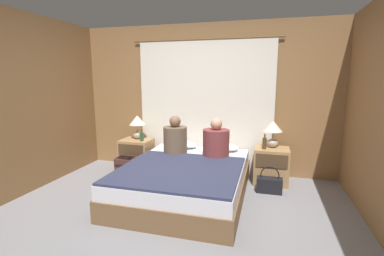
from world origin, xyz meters
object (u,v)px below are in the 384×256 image
Objects in this scene: lamp_right at (273,130)px; pillow_left at (180,144)px; bed at (186,180)px; nightstand_left at (137,155)px; lamp_left at (137,124)px; person_right_in_bed at (216,142)px; beer_bottle_on_left_stand at (142,137)px; backpack_on_floor at (126,167)px; pillow_right at (221,147)px; person_left_in_bed at (175,139)px; handbag_on_floor at (269,184)px; nightstand_right at (271,166)px; beer_bottle_on_right_stand at (264,143)px.

pillow_left is at bearing -179.78° from lamp_right.
bed is 1.38m from nightstand_left.
person_right_in_bed is at bearing -14.56° from lamp_left.
person_right_in_bed is at bearing -10.13° from beer_bottle_on_left_stand.
beer_bottle_on_left_stand is at bearing 169.87° from person_right_in_bed.
lamp_left is at bearing 93.16° from backpack_on_floor.
pillow_left is (0.79, -0.01, -0.32)m from lamp_left.
pillow_right is (0.35, 0.84, 0.28)m from bed.
pillow_right is at bearing 29.58° from person_left_in_bed.
handbag_on_floor is (0.77, -0.45, -0.38)m from pillow_right.
nightstand_left is 0.97m from person_left_in_bed.
pillow_left is (-1.49, -0.01, -0.32)m from lamp_right.
nightstand_right is at bearing -4.70° from pillow_right.
pillow_right is (-0.79, -0.01, -0.32)m from lamp_right.
beer_bottle_on_left_stand is 0.57m from backpack_on_floor.
person_left_in_bed is 1.35m from beer_bottle_on_right_stand.
nightstand_left is at bearing -90.00° from lamp_left.
pillow_left is 0.96m from backpack_on_floor.
lamp_right is at bearing 87.71° from handbag_on_floor.
nightstand_left is 1.55m from person_right_in_bed.
nightstand_right reaches higher than handbag_on_floor.
lamp_left is 0.73× the size of pillow_right.
person_right_in_bed is at bearing 55.09° from bed.
nightstand_left is 1.00× the size of nightstand_right.
person_right_in_bed is (0.68, -0.37, 0.17)m from pillow_left.
bed is 3.79× the size of nightstand_left.
beer_bottle_on_right_stand is 0.60× the size of handbag_on_floor.
lamp_right is at bearing 12.63° from backpack_on_floor.
nightstand_right is at bearing 32.84° from beer_bottle_on_right_stand.
beer_bottle_on_right_stand is 0.62m from handbag_on_floor.
lamp_right is at bearing 51.56° from beer_bottle_on_right_stand.
nightstand_left is at bearing 145.54° from bed.
nightstand_left is (-1.14, 0.78, 0.06)m from bed.
bed is 0.73m from person_left_in_bed.
beer_bottle_on_left_stand is (0.14, -0.07, 0.35)m from nightstand_left.
nightstand_right is at bearing -2.50° from pillow_left.
lamp_right is (2.27, 0.00, 0.00)m from lamp_left.
nightstand_right reaches higher than bed.
person_left_in_bed is at bearing -150.42° from pillow_right.
lamp_right is 1.17× the size of backpack_on_floor.
bed is 5.06× the size of lamp_right.
backpack_on_floor is at bearing -167.37° from lamp_right.
lamp_right is 0.26m from beer_bottle_on_right_stand.
beer_bottle_on_left_stand is at bearing -174.10° from pillow_right.
pillow_left is 1.00× the size of pillow_right.
lamp_right is at bearing 25.19° from person_right_in_bed.
handbag_on_floor is at bearing -30.34° from pillow_right.
person_left_in_bed is 0.64m from person_right_in_bed.
nightstand_right is 2.34m from lamp_left.
beer_bottle_on_left_stand is (-0.99, 0.71, 0.41)m from bed.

